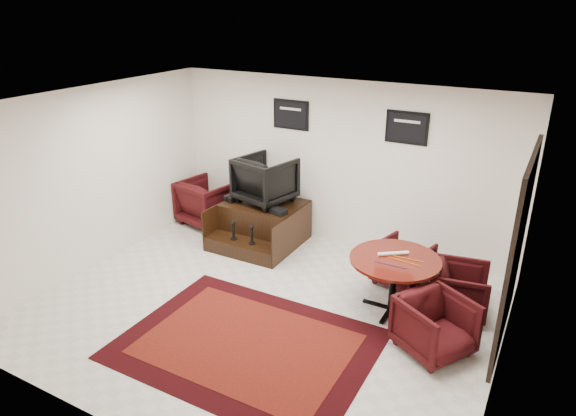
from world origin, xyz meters
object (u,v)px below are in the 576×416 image
object	(u,v)px
shine_podium	(262,224)
table_chair_back	(403,261)
armchair_side	(207,200)
table_chair_window	(460,288)
meeting_table	(395,265)
shine_chair	(265,177)
table_chair_corner	(435,323)

from	to	relation	value
shine_podium	table_chair_back	size ratio (longest dim) A/B	1.90
armchair_side	table_chair_window	distance (m)	4.87
shine_podium	armchair_side	size ratio (longest dim) A/B	1.50
meeting_table	table_chair_window	bearing A→B (deg)	24.75
shine_podium	shine_chair	distance (m)	0.83
armchair_side	meeting_table	xyz separation A→B (m)	(4.00, -1.20, 0.23)
armchair_side	table_chair_window	xyz separation A→B (m)	(4.80, -0.83, -0.09)
shine_podium	meeting_table	xyz separation A→B (m)	(2.67, -0.99, 0.37)
shine_chair	table_chair_window	xyz separation A→B (m)	(3.48, -0.76, -0.76)
meeting_table	table_chair_back	size ratio (longest dim) A/B	1.64
meeting_table	table_chair_corner	xyz separation A→B (m)	(0.72, -0.63, -0.30)
meeting_table	shine_podium	bearing A→B (deg)	159.66
table_chair_back	table_chair_window	distance (m)	0.97
armchair_side	table_chair_back	size ratio (longest dim) A/B	1.27
meeting_table	table_chair_window	size ratio (longest dim) A/B	1.58
shine_podium	table_chair_corner	distance (m)	3.76
table_chair_corner	shine_podium	bearing A→B (deg)	95.98
table_chair_corner	armchair_side	bearing A→B (deg)	100.30
shine_podium	armchair_side	distance (m)	1.35
armchair_side	meeting_table	world-z (taller)	armchair_side
table_chair_back	shine_podium	bearing A→B (deg)	9.57
table_chair_back	shine_chair	bearing A→B (deg)	6.45
meeting_table	table_chair_back	distance (m)	0.83
meeting_table	table_chair_corner	distance (m)	1.00
shine_podium	table_chair_corner	size ratio (longest dim) A/B	1.78
shine_chair	table_chair_corner	bearing A→B (deg)	165.58
shine_chair	meeting_table	distance (m)	2.94
shine_chair	table_chair_back	bearing A→B (deg)	-175.23
table_chair_window	armchair_side	bearing A→B (deg)	70.73
table_chair_back	table_chair_corner	distance (m)	1.61
shine_chair	table_chair_window	bearing A→B (deg)	-179.42
shine_podium	shine_chair	size ratio (longest dim) A/B	1.58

